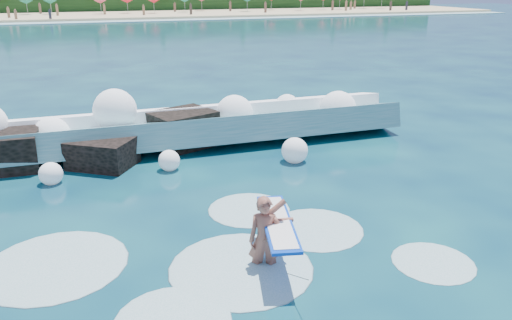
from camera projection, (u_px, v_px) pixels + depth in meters
name	position (u px, v px, depth m)	size (l,w,h in m)	color
ground	(219.00, 252.00, 10.42)	(200.00, 200.00, 0.00)	#082542
beach	(94.00, 15.00, 79.85)	(140.00, 20.00, 0.40)	tan
wet_band	(97.00, 21.00, 70.10)	(140.00, 5.00, 0.08)	silver
breaking_wave	(148.00, 132.00, 16.82)	(17.90, 2.79, 1.54)	teal
rock_cluster	(89.00, 146.00, 15.74)	(8.17, 3.41, 1.41)	black
surfer_with_board	(268.00, 236.00, 9.73)	(1.19, 2.95, 1.78)	#8F5242
wave_spray	(149.00, 122.00, 16.52)	(15.22, 4.33, 2.09)	white
surf_foam	(204.00, 258.00, 10.21)	(9.48, 5.71, 0.14)	silver
beach_umbrellas	(93.00, 2.00, 80.61)	(111.17, 6.58, 0.50)	red
beachgoers	(51.00, 11.00, 75.30)	(106.68, 13.25, 1.94)	#3F332D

